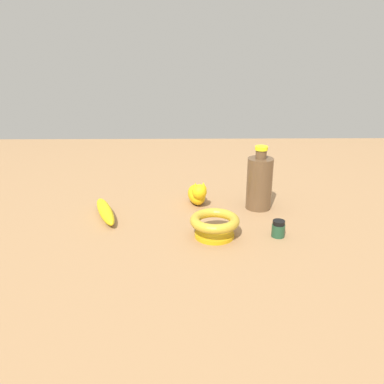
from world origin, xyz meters
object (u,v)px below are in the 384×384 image
Objects in this scene: bowl at (215,223)px; nail_polish_jar at (278,229)px; cat_figurine at (197,194)px; bottle_tall at (259,182)px; banana at (105,211)px.

nail_polish_jar is (-0.00, -0.16, -0.01)m from bowl.
bottle_tall is at bearing -99.66° from cat_figurine.
nail_polish_jar is 0.20m from bottle_tall.
bottle_tall is (0.19, 0.02, 0.06)m from nail_polish_jar.
bottle_tall is (0.19, -0.14, 0.05)m from bowl.
bottle_tall reaches higher than bowl.
cat_figurine is at bearing 42.22° from nail_polish_jar.
bottle_tall is at bearing 5.96° from nail_polish_jar.
cat_figurine is 0.23m from bowl.
bowl is 0.24m from bottle_tall.
nail_polish_jar is at bearing 53.91° from banana.
banana is 0.33m from bowl.
bowl is 0.67× the size of bottle_tall.
bottle_tall is (0.06, -0.45, 0.06)m from banana.
bowl is 0.17m from nail_polish_jar.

